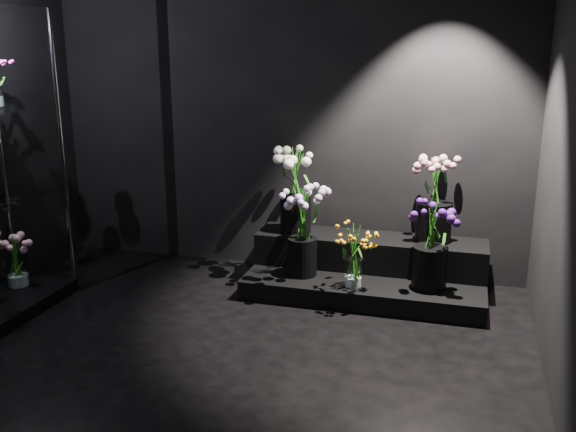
% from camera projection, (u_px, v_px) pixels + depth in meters
% --- Properties ---
extents(floor, '(4.00, 4.00, 0.00)m').
position_uv_depth(floor, '(190.00, 377.00, 3.75)').
color(floor, black).
rests_on(floor, ground).
extents(wall_back, '(4.00, 0.00, 4.00)m').
position_uv_depth(wall_back, '(284.00, 104.00, 5.23)').
color(wall_back, black).
rests_on(wall_back, floor).
extents(display_riser, '(1.81, 0.80, 0.40)m').
position_uv_depth(display_riser, '(367.00, 269.00, 5.02)').
color(display_riser, black).
rests_on(display_riser, floor).
extents(bouquet_orange_bells, '(0.28, 0.28, 0.47)m').
position_uv_depth(bouquet_orange_bells, '(354.00, 255.00, 4.66)').
color(bouquet_orange_bells, white).
rests_on(bouquet_orange_bells, display_riser).
extents(bouquet_lilac, '(0.50, 0.50, 0.69)m').
position_uv_depth(bouquet_lilac, '(302.00, 224.00, 4.85)').
color(bouquet_lilac, black).
rests_on(bouquet_lilac, display_riser).
extents(bouquet_purple, '(0.35, 0.35, 0.62)m').
position_uv_depth(bouquet_purple, '(431.00, 243.00, 4.60)').
color(bouquet_purple, black).
rests_on(bouquet_purple, display_riser).
extents(bouquet_cream_roses, '(0.44, 0.44, 0.68)m').
position_uv_depth(bouquet_cream_roses, '(296.00, 184.00, 5.09)').
color(bouquet_cream_roses, black).
rests_on(bouquet_cream_roses, display_riser).
extents(bouquet_pink_roses, '(0.46, 0.46, 0.65)m').
position_uv_depth(bouquet_pink_roses, '(435.00, 196.00, 4.86)').
color(bouquet_pink_roses, black).
rests_on(bouquet_pink_roses, display_riser).
extents(bouquet_case_base_pink, '(0.39, 0.39, 0.42)m').
position_uv_depth(bouquet_case_base_pink, '(16.00, 258.00, 4.82)').
color(bouquet_case_base_pink, white).
rests_on(bouquet_case_base_pink, display_case).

